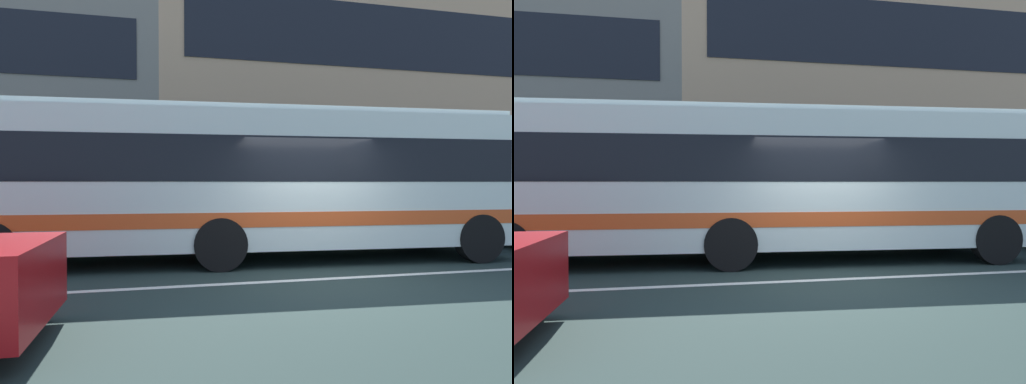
# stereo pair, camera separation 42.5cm
# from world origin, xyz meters

# --- Properties ---
(ground_plane) EXTENTS (160.00, 160.00, 0.00)m
(ground_plane) POSITION_xyz_m (0.00, 0.00, 0.00)
(ground_plane) COLOR #23312E
(lane_centre_line) EXTENTS (60.00, 0.16, 0.01)m
(lane_centre_line) POSITION_xyz_m (0.00, 0.00, 0.00)
(lane_centre_line) COLOR silver
(lane_centre_line) RESTS_ON ground_plane
(hedge_row_far) EXTENTS (18.99, 1.10, 0.87)m
(hedge_row_far) POSITION_xyz_m (-1.40, 5.80, 0.43)
(hedge_row_far) COLOR #244728
(hedge_row_far) RESTS_ON ground_plane
(apartment_block_right) EXTENTS (24.80, 9.67, 13.89)m
(apartment_block_right) POSITION_xyz_m (9.81, 15.80, 6.95)
(apartment_block_right) COLOR tan
(apartment_block_right) RESTS_ON ground_plane
(transit_bus) EXTENTS (11.46, 3.26, 3.16)m
(transit_bus) POSITION_xyz_m (-0.92, 2.25, 1.75)
(transit_bus) COLOR silver
(transit_bus) RESTS_ON ground_plane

